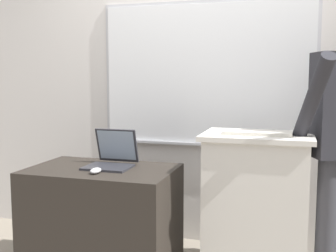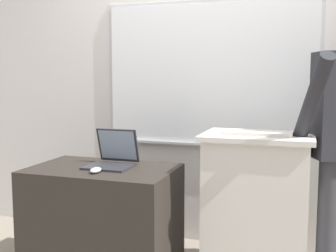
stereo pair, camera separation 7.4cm
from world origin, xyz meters
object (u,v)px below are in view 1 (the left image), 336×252
Objects in this scene: side_desk at (103,224)px; computer_mouse_by_laptop at (96,171)px; laptop at (113,156)px; wireless_keyboard at (257,133)px; lectern_podium at (256,210)px.

computer_mouse_by_laptop reaches higher than side_desk.
side_desk is 3.12× the size of laptop.
wireless_keyboard is (0.97, 0.13, 0.62)m from side_desk.
wireless_keyboard reaches higher than laptop.
lectern_podium reaches higher than computer_mouse_by_laptop.
laptop is (0.04, 0.08, 0.44)m from side_desk.
side_desk is 2.28× the size of wireless_keyboard.
side_desk is 0.45m from laptop.
lectern_podium is 1.05× the size of side_desk.
laptop is 0.95m from wireless_keyboard.
wireless_keyboard is at bearing 16.72° from computer_mouse_by_laptop.
wireless_keyboard is 1.01m from computer_mouse_by_laptop.
lectern_podium is 1.04m from computer_mouse_by_laptop.
lectern_podium is at bearing 11.37° from side_desk.
side_desk is 9.44× the size of computer_mouse_by_laptop.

